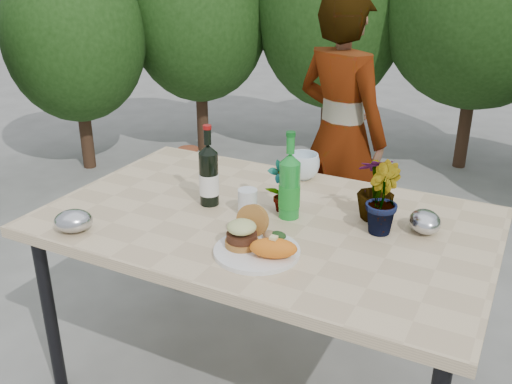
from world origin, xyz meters
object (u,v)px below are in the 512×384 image
at_px(patio_table, 266,231).
at_px(wine_bottle, 209,176).
at_px(dinner_plate, 257,251).
at_px(person, 340,135).

bearing_deg(patio_table, wine_bottle, 178.34).
height_order(patio_table, dinner_plate, dinner_plate).
bearing_deg(person, dinner_plate, 116.64).
bearing_deg(wine_bottle, patio_table, 22.36).
relative_size(dinner_plate, person, 0.19).
relative_size(patio_table, wine_bottle, 5.11).
height_order(patio_table, person, person).
bearing_deg(person, wine_bottle, 100.58).
bearing_deg(dinner_plate, patio_table, 110.07).
relative_size(dinner_plate, wine_bottle, 0.89).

